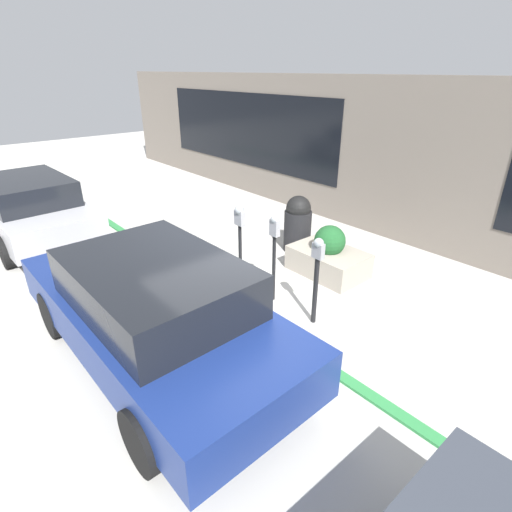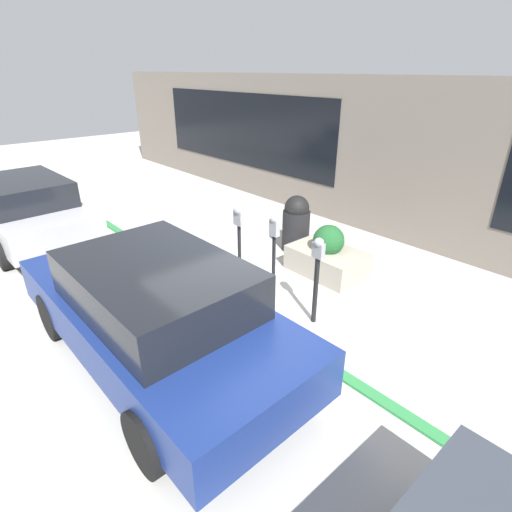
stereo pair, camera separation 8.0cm
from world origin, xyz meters
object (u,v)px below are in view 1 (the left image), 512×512
parking_meter_nearest (317,268)px  planter_box (328,257)px  parked_car_rear (29,207)px  parking_meter_second (274,241)px  parking_meter_middle (240,227)px  trash_bin (298,224)px  parked_car_middle (154,308)px

parking_meter_nearest → planter_box: size_ratio=1.01×
planter_box → parked_car_rear: parked_car_rear is taller
parking_meter_second → parking_meter_middle: parking_meter_second is taller
parking_meter_nearest → trash_bin: size_ratio=1.17×
parking_meter_nearest → planter_box: (0.92, -1.43, -0.59)m
parking_meter_nearest → parked_car_middle: parked_car_middle is taller
parked_car_rear → parked_car_middle: bearing=178.9°
parked_car_middle → parked_car_rear: 5.70m
parking_meter_second → parked_car_rear: bearing=22.3°
parked_car_rear → trash_bin: size_ratio=3.70×
planter_box → trash_bin: 1.22m
parking_meter_second → parking_meter_middle: (0.81, 0.06, 0.02)m
parking_meter_second → parked_car_rear: parking_meter_second is taller
parking_meter_nearest → parking_meter_middle: bearing=2.4°
parked_car_middle → trash_bin: (1.28, -3.99, -0.19)m
parking_meter_nearest → trash_bin: (2.06, -1.77, -0.34)m
parking_meter_nearest → parking_meter_second: size_ratio=0.93×
parking_meter_nearest → parked_car_rear: parked_car_rear is taller
planter_box → parking_meter_middle: bearing=62.5°
parking_meter_nearest → parking_meter_middle: (1.70, 0.07, 0.15)m
trash_bin → parking_meter_middle: bearing=101.1°
parking_meter_second → planter_box: parking_meter_second is taller
parking_meter_middle → parked_car_middle: bearing=113.1°
parked_car_middle → parking_meter_second: bearing=-88.2°
parked_car_rear → trash_bin: (-4.42, -4.08, -0.15)m
planter_box → parked_car_rear: 6.71m
parked_car_rear → parking_meter_middle: bearing=-157.0°
parking_meter_middle → trash_bin: 1.94m
parked_car_middle → parked_car_rear: parked_car_middle is taller
parking_meter_nearest → parked_car_middle: bearing=70.5°
parking_meter_nearest → trash_bin: 2.74m
parking_meter_middle → parked_car_rear: size_ratio=0.33×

